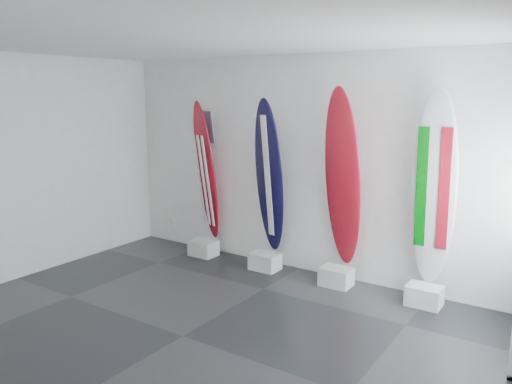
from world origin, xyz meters
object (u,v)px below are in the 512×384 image
Objects in this scene: surfboard_swiss at (343,179)px; surfboard_usa at (206,172)px; surfboard_navy at (269,177)px; surfboard_italy at (434,188)px.

surfboard_usa is at bearing -169.75° from surfboard_swiss.
surfboard_navy is at bearing 19.19° from surfboard_usa.
surfboard_swiss is (1.11, 0.00, 0.07)m from surfboard_navy.
surfboard_italy is (1.14, 0.00, -0.00)m from surfboard_swiss.
surfboard_usa is 0.92× the size of surfboard_swiss.
surfboard_swiss is 1.01× the size of surfboard_italy.
surfboard_usa is 0.93× the size of surfboard_italy.
surfboard_italy is at bearing 10.22° from surfboard_navy.
surfboard_navy is 0.94× the size of surfboard_italy.
surfboard_usa is 2.25m from surfboard_swiss.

